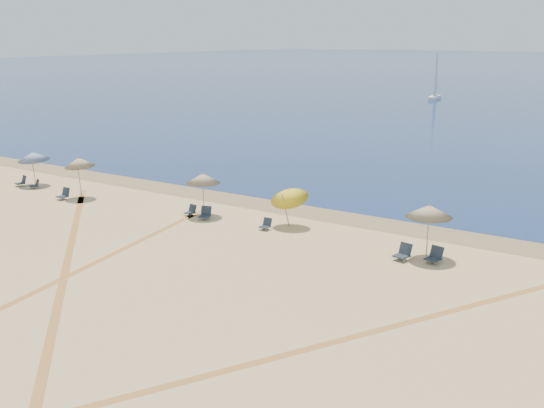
# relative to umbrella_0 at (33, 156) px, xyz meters

# --- Properties ---
(wet_sand) EXTENTS (500.00, 500.00, 0.00)m
(wet_sand) POSITION_rel_umbrella_0_xyz_m (18.97, 4.27, -1.97)
(wet_sand) COLOR olive
(wet_sand) RESTS_ON ground
(umbrella_0) EXTENTS (2.08, 2.12, 2.34)m
(umbrella_0) POSITION_rel_umbrella_0_xyz_m (0.00, 0.00, 0.00)
(umbrella_0) COLOR gray
(umbrella_0) RESTS_ON ground
(umbrella_1) EXTENTS (1.85, 1.89, 2.59)m
(umbrella_1) POSITION_rel_umbrella_0_xyz_m (5.36, -0.69, 0.27)
(umbrella_1) COLOR gray
(umbrella_1) RESTS_ON ground
(umbrella_2) EXTENTS (1.91, 1.91, 2.47)m
(umbrella_2) POSITION_rel_umbrella_0_xyz_m (14.39, 0.25, 0.16)
(umbrella_2) COLOR gray
(umbrella_2) RESTS_ON ground
(umbrella_3) EXTENTS (2.02, 2.08, 2.38)m
(umbrella_3) POSITION_rel_umbrella_0_xyz_m (19.53, 1.01, -0.22)
(umbrella_3) COLOR gray
(umbrella_3) RESTS_ON ground
(umbrella_4) EXTENTS (2.10, 2.10, 2.53)m
(umbrella_4) POSITION_rel_umbrella_0_xyz_m (27.43, 0.21, 0.21)
(umbrella_4) COLOR gray
(umbrella_4) RESTS_ON ground
(chair_0) EXTENTS (0.75, 0.81, 0.69)m
(chair_0) POSITION_rel_umbrella_0_xyz_m (-0.53, -0.68, -1.67)
(chair_0) COLOR black
(chair_0) RESTS_ON ground
(chair_1) EXTENTS (0.69, 0.74, 0.60)m
(chair_1) POSITION_rel_umbrella_0_xyz_m (0.87, -0.67, -1.71)
(chair_1) COLOR black
(chair_1) RESTS_ON ground
(chair_2) EXTENTS (0.62, 0.72, 0.72)m
(chair_2) POSITION_rel_umbrella_0_xyz_m (4.80, -1.58, -1.66)
(chair_2) COLOR black
(chair_2) RESTS_ON ground
(chair_3) EXTENTS (0.53, 0.61, 0.60)m
(chair_3) POSITION_rel_umbrella_0_xyz_m (13.78, -0.14, -1.71)
(chair_3) COLOR black
(chair_3) RESTS_ON ground
(chair_4) EXTENTS (0.78, 0.84, 0.70)m
(chair_4) POSITION_rel_umbrella_0_xyz_m (14.95, -0.31, -1.66)
(chair_4) COLOR black
(chair_4) RESTS_ON ground
(chair_5) EXTENTS (0.50, 0.59, 0.60)m
(chair_5) POSITION_rel_umbrella_0_xyz_m (18.85, -0.12, -1.71)
(chair_5) COLOR black
(chair_5) RESTS_ON ground
(chair_6) EXTENTS (0.76, 0.84, 0.74)m
(chair_6) POSITION_rel_umbrella_0_xyz_m (26.66, -0.67, -1.64)
(chair_6) COLOR black
(chair_6) RESTS_ON ground
(chair_7) EXTENTS (0.75, 0.83, 0.74)m
(chair_7) POSITION_rel_umbrella_0_xyz_m (27.99, -0.29, -1.65)
(chair_7) COLOR black
(chair_7) RESTS_ON ground
(sailboat_2) EXTENTS (2.02, 4.96, 7.19)m
(sailboat_2) POSITION_rel_umbrella_0_xyz_m (1.70, 73.90, 0.20)
(sailboat_2) COLOR white
(sailboat_2) RESTS_ON ocean
(tire_tracks) EXTENTS (51.84, 41.99, 0.00)m
(tire_tracks) POSITION_rel_umbrella_0_xyz_m (19.05, -11.22, -1.97)
(tire_tracks) COLOR tan
(tire_tracks) RESTS_ON ground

